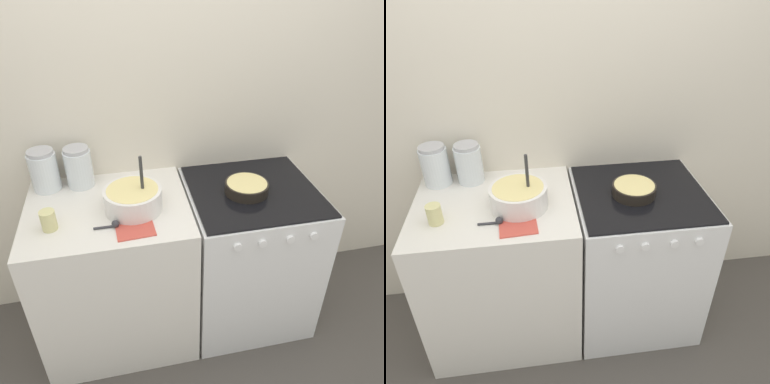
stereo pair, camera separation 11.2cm
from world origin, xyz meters
TOP-DOWN VIEW (x-y plane):
  - ground_plane at (0.00, 0.00)m, footprint 12.00×12.00m
  - wall_back at (0.00, 0.69)m, footprint 4.63×0.05m
  - countertop_cabinet at (-0.41, 0.33)m, footprint 0.82×0.67m
  - stove at (0.37, 0.33)m, footprint 0.70×0.69m
  - mixing_bowl at (-0.28, 0.29)m, footprint 0.28×0.28m
  - baking_pan at (0.32, 0.31)m, footprint 0.23×0.23m
  - storage_jar_left at (-0.71, 0.58)m, footprint 0.15×0.15m
  - storage_jar_middle at (-0.54, 0.58)m, footprint 0.14×0.14m
  - tin_can at (-0.67, 0.21)m, footprint 0.07×0.07m
  - recipe_page at (-0.29, 0.16)m, footprint 0.19×0.23m
  - measuring_spoon at (-0.38, 0.16)m, footprint 0.12×0.04m

SIDE VIEW (x-z plane):
  - ground_plane at x=0.00m, z-range 0.00..0.00m
  - stove at x=0.37m, z-range 0.00..0.91m
  - countertop_cabinet at x=-0.41m, z-range 0.00..0.91m
  - recipe_page at x=-0.29m, z-range 0.91..0.92m
  - measuring_spoon at x=-0.38m, z-range 0.91..0.94m
  - baking_pan at x=0.32m, z-range 0.91..0.97m
  - tin_can at x=-0.67m, z-range 0.91..1.01m
  - mixing_bowl at x=-0.28m, z-range 0.83..1.12m
  - storage_jar_middle at x=-0.54m, z-range 0.89..1.12m
  - storage_jar_left at x=-0.71m, z-range 0.89..1.12m
  - wall_back at x=0.00m, z-range 0.00..2.40m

